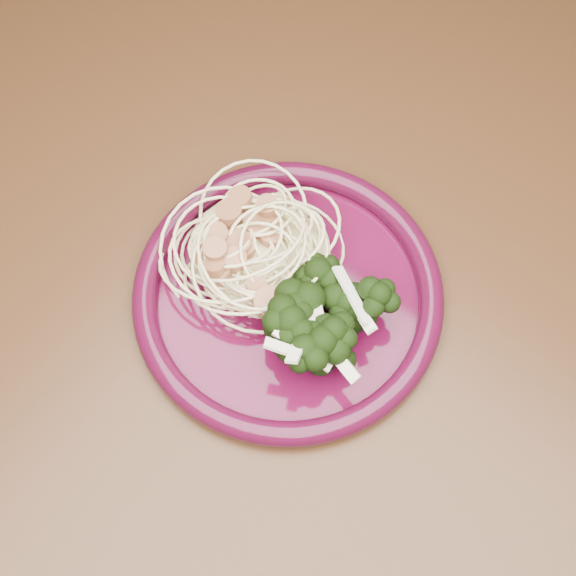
% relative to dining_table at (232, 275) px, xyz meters
% --- Properties ---
extents(dining_table, '(1.20, 0.80, 0.75)m').
position_rel_dining_table_xyz_m(dining_table, '(0.00, 0.00, 0.00)').
color(dining_table, '#472814').
rests_on(dining_table, ground).
extents(dinner_plate, '(0.30, 0.30, 0.02)m').
position_rel_dining_table_xyz_m(dinner_plate, '(0.08, -0.02, 0.11)').
color(dinner_plate, '#440722').
rests_on(dinner_plate, dining_table).
extents(spaghetti_pile, '(0.14, 0.13, 0.03)m').
position_rel_dining_table_xyz_m(spaghetti_pile, '(0.04, -0.01, 0.12)').
color(spaghetti_pile, '#FAEDAB').
rests_on(spaghetti_pile, dinner_plate).
extents(scallop_cluster, '(0.15, 0.15, 0.04)m').
position_rel_dining_table_xyz_m(scallop_cluster, '(0.04, -0.01, 0.15)').
color(scallop_cluster, '#AD724B').
rests_on(scallop_cluster, spaghetti_pile).
extents(broccoli_pile, '(0.13, 0.16, 0.05)m').
position_rel_dining_table_xyz_m(broccoli_pile, '(0.13, -0.04, 0.13)').
color(broccoli_pile, black).
rests_on(broccoli_pile, dinner_plate).
extents(onion_garnish, '(0.09, 0.10, 0.05)m').
position_rel_dining_table_xyz_m(onion_garnish, '(0.13, -0.04, 0.16)').
color(onion_garnish, white).
rests_on(onion_garnish, broccoli_pile).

